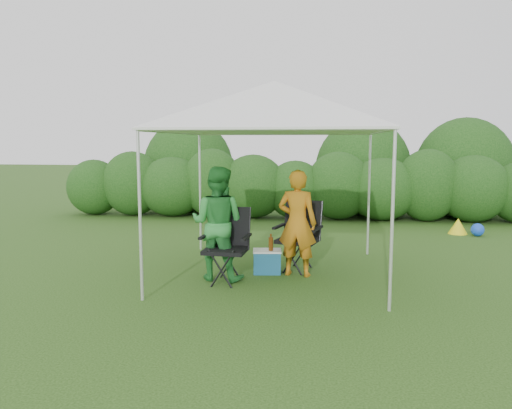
# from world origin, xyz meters

# --- Properties ---
(ground) EXTENTS (70.00, 70.00, 0.00)m
(ground) POSITION_xyz_m (0.00, 0.00, 0.00)
(ground) COLOR #32591C
(hedge) EXTENTS (12.41, 1.53, 1.80)m
(hedge) POSITION_xyz_m (0.00, 6.00, 0.82)
(hedge) COLOR #235018
(hedge) RESTS_ON ground
(canopy) EXTENTS (3.10, 3.10, 2.83)m
(canopy) POSITION_xyz_m (0.00, 0.50, 2.46)
(canopy) COLOR silver
(canopy) RESTS_ON ground
(chair_right) EXTENTS (0.77, 0.73, 1.06)m
(chair_right) POSITION_xyz_m (0.37, 0.82, 0.60)
(chair_right) COLOR black
(chair_right) RESTS_ON ground
(chair_left) EXTENTS (0.68, 0.62, 1.04)m
(chair_left) POSITION_xyz_m (-0.61, 0.01, 0.59)
(chair_left) COLOR black
(chair_left) RESTS_ON ground
(man) EXTENTS (0.63, 0.47, 1.57)m
(man) POSITION_xyz_m (0.34, 0.44, 0.78)
(man) COLOR #BE7115
(man) RESTS_ON ground
(woman) EXTENTS (0.87, 0.73, 1.62)m
(woman) POSITION_xyz_m (-0.77, 0.09, 0.81)
(woman) COLOR green
(woman) RESTS_ON ground
(cooler) EXTENTS (0.46, 0.36, 0.35)m
(cooler) POSITION_xyz_m (-0.11, 0.51, 0.18)
(cooler) COLOR #1D5D88
(cooler) RESTS_ON ground
(bottle) EXTENTS (0.07, 0.07, 0.25)m
(bottle) POSITION_xyz_m (-0.05, 0.47, 0.48)
(bottle) COLOR #592D0C
(bottle) RESTS_ON cooler
(lawn_toy) EXTENTS (0.68, 0.56, 0.34)m
(lawn_toy) POSITION_xyz_m (3.69, 4.22, 0.16)
(lawn_toy) COLOR yellow
(lawn_toy) RESTS_ON ground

